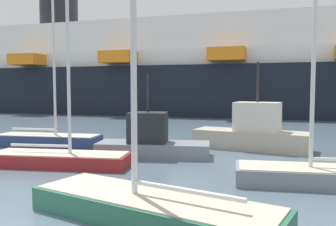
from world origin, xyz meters
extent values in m
cube|color=maroon|center=(-2.45, 6.92, 0.29)|extent=(6.59, 2.59, 0.58)
cube|color=beige|center=(-2.45, 6.92, 0.60)|extent=(6.32, 2.41, 0.04)
cylinder|color=silver|center=(-1.94, 6.97, 5.20)|extent=(0.15, 0.15, 9.23)
cylinder|color=silver|center=(-3.37, 6.81, 0.93)|extent=(2.88, 0.45, 0.12)
cube|color=navy|center=(-6.12, 11.51, 0.35)|extent=(6.55, 2.25, 0.70)
cube|color=beige|center=(-6.12, 11.51, 0.72)|extent=(6.28, 2.09, 0.04)
cylinder|color=silver|center=(-5.61, 11.55, 5.28)|extent=(0.15, 0.15, 9.16)
cylinder|color=silver|center=(-7.05, 11.44, 1.05)|extent=(2.90, 0.34, 0.12)
cube|color=gray|center=(8.76, 6.58, 0.32)|extent=(6.59, 2.44, 0.63)
cube|color=beige|center=(8.76, 6.58, 0.65)|extent=(6.32, 2.27, 0.04)
cylinder|color=silver|center=(8.25, 6.53, 5.97)|extent=(0.15, 0.15, 10.68)
cube|color=#2D6B51|center=(3.69, 1.56, 0.33)|extent=(7.37, 3.99, 0.66)
cube|color=beige|center=(3.69, 1.56, 0.68)|extent=(7.05, 3.75, 0.04)
cylinder|color=silver|center=(4.67, 1.27, 1.01)|extent=(3.09, 1.02, 0.14)
cube|color=#BCB29E|center=(5.87, 13.85, 0.54)|extent=(6.87, 3.40, 1.08)
cube|color=silver|center=(6.19, 13.78, 1.92)|extent=(2.79, 2.06, 1.67)
cylinder|color=#262626|center=(6.19, 13.78, 3.90)|extent=(0.13, 0.13, 2.30)
cube|color=gray|center=(1.01, 10.26, 0.37)|extent=(6.04, 2.84, 0.74)
cube|color=#1E2328|center=(0.72, 10.22, 1.52)|extent=(2.15, 1.82, 1.57)
cylinder|color=#262626|center=(0.72, 10.22, 3.32)|extent=(0.12, 0.12, 2.04)
cube|color=black|center=(-4.04, 42.39, 3.18)|extent=(115.91, 19.76, 6.35)
cube|color=white|center=(-4.04, 42.39, 7.39)|extent=(106.62, 17.54, 2.08)
cube|color=white|center=(-4.04, 42.39, 9.47)|extent=(100.22, 16.49, 2.08)
cube|color=white|center=(-4.04, 42.39, 11.55)|extent=(93.83, 15.43, 2.08)
cube|color=orange|center=(-24.50, 34.62, 7.39)|extent=(4.26, 3.36, 1.45)
cube|color=orange|center=(-11.04, 34.20, 7.39)|extent=(4.26, 3.36, 1.45)
cube|color=orange|center=(2.43, 33.77, 7.39)|extent=(4.26, 3.36, 1.45)
cylinder|color=black|center=(-24.82, 43.04, 15.47)|extent=(5.82, 5.82, 5.77)
camera|label=1|loc=(6.52, -7.26, 3.58)|focal=37.91mm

